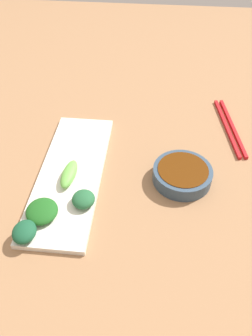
{
  "coord_description": "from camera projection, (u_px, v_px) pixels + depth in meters",
  "views": [
    {
      "loc": [
        -0.08,
        0.49,
        0.54
      ],
      "look_at": [
        -0.03,
        0.01,
        0.05
      ],
      "focal_mm": 35.47,
      "sensor_mm": 36.0,
      "label": 1
    }
  ],
  "objects": [
    {
      "name": "chopsticks",
      "position": [
        230.0,
        127.0,
        0.83
      ],
      "size": [
        0.06,
        0.23,
        0.01
      ],
      "rotation": [
        0.0,
        0.0,
        0.15
      ],
      "color": "#B21419",
      "rests_on": "tabletop"
    },
    {
      "name": "broccoli_leafy_1",
      "position": [
        83.0,
        199.0,
        0.64
      ],
      "size": [
        0.05,
        0.05,
        0.02
      ],
      "primitive_type": "ellipsoid",
      "rotation": [
        0.0,
        0.0,
        0.1
      ],
      "color": "#235D35",
      "rests_on": "serving_plate"
    },
    {
      "name": "serving_plate",
      "position": [
        71.0,
        174.0,
        0.72
      ],
      "size": [
        0.13,
        0.38,
        0.01
      ],
      "primitive_type": "cube",
      "color": "silver",
      "rests_on": "tabletop"
    },
    {
      "name": "broccoli_leafy_3",
      "position": [
        24.0,
        232.0,
        0.59
      ],
      "size": [
        0.05,
        0.05,
        0.02
      ],
      "primitive_type": "ellipsoid",
      "rotation": [
        0.0,
        0.0,
        0.09
      ],
      "color": "#174D30",
      "rests_on": "serving_plate"
    },
    {
      "name": "tabletop",
      "position": [
        115.0,
        178.0,
        0.73
      ],
      "size": [
        2.1,
        2.1,
        0.02
      ],
      "primitive_type": "cube",
      "color": "#996F4A",
      "rests_on": "ground"
    },
    {
      "name": "sauce_bowl",
      "position": [
        182.0,
        174.0,
        0.7
      ],
      "size": [
        0.12,
        0.12,
        0.03
      ],
      "color": "#32475B",
      "rests_on": "tabletop"
    },
    {
      "name": "broccoli_leafy_0",
      "position": [
        42.0,
        211.0,
        0.62
      ],
      "size": [
        0.07,
        0.08,
        0.02
      ],
      "primitive_type": "ellipsoid",
      "rotation": [
        0.0,
        0.0,
        0.24
      ],
      "color": "#1C5A1C",
      "rests_on": "serving_plate"
    },
    {
      "name": "broccoli_stalk_2",
      "position": [
        69.0,
        174.0,
        0.69
      ],
      "size": [
        0.03,
        0.08,
        0.02
      ],
      "primitive_type": "ellipsoid",
      "rotation": [
        0.0,
        0.0,
        -0.06
      ],
      "color": "#67B348",
      "rests_on": "serving_plate"
    }
  ]
}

